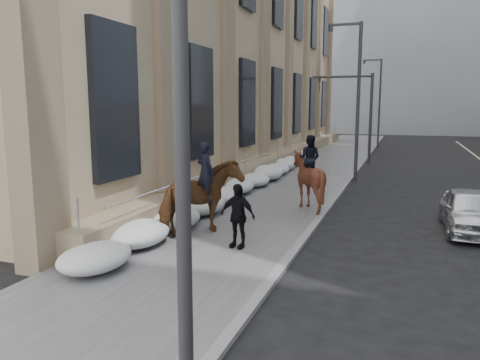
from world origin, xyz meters
name	(u,v)px	position (x,y,z in m)	size (l,w,h in m)	color
ground	(187,255)	(0.00, 0.00, 0.00)	(140.00, 140.00, 0.00)	black
sidewalk	(282,189)	(0.00, 10.00, 0.06)	(5.00, 80.00, 0.12)	#4E4D50
curb	(339,193)	(2.62, 10.00, 0.06)	(0.24, 80.00, 0.12)	slate
limestone_building	(245,29)	(-5.26, 19.96, 8.90)	(6.10, 44.00, 18.00)	#998264
bg_building_mid	(401,31)	(4.00, 60.00, 14.00)	(30.00, 12.00, 28.00)	slate
bg_building_far	(339,69)	(-6.00, 72.00, 10.00)	(24.00, 12.00, 20.00)	gray
streetlight_near	(167,43)	(2.74, -6.00, 4.58)	(1.71, 0.24, 8.00)	#2D2D30
streetlight_mid	(355,92)	(2.74, 14.00, 4.58)	(1.71, 0.24, 8.00)	#2D2D30
streetlight_far	(378,97)	(2.74, 34.00, 4.58)	(1.71, 0.24, 8.00)	#2D2D30
traffic_signal	(357,104)	(2.07, 22.00, 4.00)	(4.10, 0.22, 6.00)	#2D2D30
snow_bank	(239,185)	(-1.42, 8.11, 0.47)	(1.70, 18.10, 0.76)	silver
mounted_horse_left	(201,197)	(-0.27, 1.51, 1.26)	(2.16, 2.85, 2.75)	#4B2C16
mounted_horse_right	(308,178)	(1.95, 6.19, 1.27)	(1.85, 2.04, 2.71)	#3F1C12
pedestrian	(237,216)	(1.13, 0.76, 0.99)	(1.02, 0.42, 1.74)	black
car_silver	(470,211)	(7.27, 5.05, 0.67)	(1.58, 3.92, 1.34)	silver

